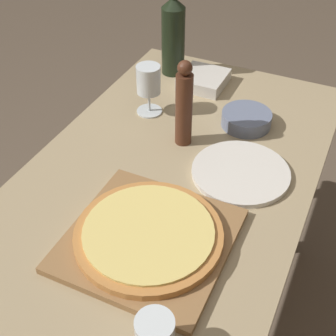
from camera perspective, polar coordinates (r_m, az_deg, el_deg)
name	(u,v)px	position (r m, az deg, el deg)	size (l,w,h in m)	color
ground_plane	(170,327)	(1.83, 0.23, -18.86)	(12.00, 12.00, 0.00)	brown
dining_table	(170,204)	(1.32, 0.31, -4.36)	(0.73, 1.24, 0.77)	#9E8966
cutting_board	(149,240)	(1.05, -2.36, -8.75)	(0.35, 0.35, 0.02)	olive
pizza	(149,234)	(1.04, -2.39, -8.01)	(0.33, 0.33, 0.02)	#BC7A3D
wine_bottle	(173,34)	(1.61, 0.64, 15.98)	(0.08, 0.08, 0.35)	black
pepper_mill	(184,105)	(1.27, 1.96, 7.64)	(0.05, 0.05, 0.25)	#4C2819
wine_glass	(149,82)	(1.40, -2.39, 10.46)	(0.08, 0.08, 0.16)	silver
small_bowl	(246,119)	(1.41, 9.53, 5.92)	(0.15, 0.15, 0.04)	slate
dinner_plate	(241,172)	(1.23, 8.85, -0.52)	(0.26, 0.26, 0.01)	silver
food_container	(204,80)	(1.59, 4.37, 10.69)	(0.14, 0.15, 0.04)	beige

